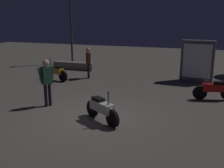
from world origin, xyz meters
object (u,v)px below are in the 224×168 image
(person_bystander_far, at_px, (47,78))
(kiosk_billboard, at_px, (197,61))
(streetlamp_near, at_px, (71,11))
(motorcycle_white_foreground, at_px, (102,109))
(motorcycle_red_parked_left, at_px, (214,89))
(motorcycle_orange_parked_right, at_px, (56,72))
(person_rider_beside, at_px, (88,60))

(person_bystander_far, relative_size, kiosk_billboard, 0.84)
(streetlamp_near, bearing_deg, motorcycle_white_foreground, -58.21)
(motorcycle_red_parked_left, bearing_deg, kiosk_billboard, -89.28)
(kiosk_billboard, bearing_deg, motorcycle_white_foreground, 71.75)
(motorcycle_orange_parked_right, relative_size, streetlamp_near, 0.28)
(person_rider_beside, bearing_deg, motorcycle_white_foreground, -85.86)
(kiosk_billboard, bearing_deg, motorcycle_orange_parked_right, 19.96)
(motorcycle_white_foreground, xyz_separation_m, motorcycle_red_parked_left, (3.44, 3.56, 0.00))
(kiosk_billboard, bearing_deg, motorcycle_red_parked_left, 108.93)
(motorcycle_white_foreground, height_order, kiosk_billboard, kiosk_billboard)
(person_rider_beside, relative_size, streetlamp_near, 0.29)
(motorcycle_orange_parked_right, bearing_deg, person_bystander_far, 134.58)
(motorcycle_orange_parked_right, distance_m, person_rider_beside, 1.81)
(motorcycle_red_parked_left, height_order, person_bystander_far, person_bystander_far)
(motorcycle_white_foreground, bearing_deg, motorcycle_orange_parked_right, 167.22)
(motorcycle_red_parked_left, height_order, streetlamp_near, streetlamp_near)
(motorcycle_white_foreground, height_order, motorcycle_red_parked_left, same)
(streetlamp_near, relative_size, kiosk_billboard, 2.69)
(motorcycle_orange_parked_right, xyz_separation_m, person_bystander_far, (1.85, -3.73, 0.62))
(motorcycle_orange_parked_right, relative_size, person_bystander_far, 0.91)
(motorcycle_red_parked_left, relative_size, streetlamp_near, 0.29)
(motorcycle_red_parked_left, distance_m, streetlamp_near, 11.35)
(motorcycle_orange_parked_right, bearing_deg, kiosk_billboard, -145.98)
(motorcycle_white_foreground, distance_m, person_bystander_far, 2.64)
(person_bystander_far, distance_m, streetlamp_near, 9.56)
(person_bystander_far, height_order, kiosk_billboard, kiosk_billboard)
(person_rider_beside, height_order, person_bystander_far, person_bystander_far)
(motorcycle_red_parked_left, distance_m, person_rider_beside, 6.57)
(person_rider_beside, xyz_separation_m, person_bystander_far, (0.39, -4.65, 0.08))
(streetlamp_near, distance_m, kiosk_billboard, 9.29)
(streetlamp_near, height_order, kiosk_billboard, streetlamp_near)
(motorcycle_white_foreground, relative_size, motorcycle_orange_parked_right, 0.89)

